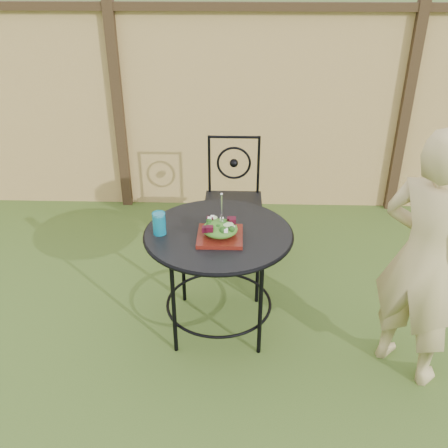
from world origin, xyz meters
The scene contains 9 objects.
ground centered at (0.00, 0.00, 0.00)m, with size 60.00×60.00×0.00m, color #2F4C18.
fence centered at (0.00, 2.19, 0.95)m, with size 8.00×0.12×1.90m.
patio_table centered at (-0.31, 0.33, 0.59)m, with size 0.92×0.92×0.72m.
patio_chair centered at (-0.23, 1.31, 0.50)m, with size 0.46×0.46×0.95m.
diner centered at (0.83, -0.01, 0.76)m, with size 0.55×0.36×1.51m, color tan.
salad_plate centered at (-0.29, 0.25, 0.74)m, with size 0.27×0.27×0.02m, color #44090B.
salad centered at (-0.29, 0.25, 0.79)m, with size 0.21×0.21×0.08m, color #235614.
fork centered at (-0.28, 0.25, 0.92)m, with size 0.01×0.01×0.18m, color silver.
drinking_glass centered at (-0.66, 0.29, 0.79)m, with size 0.08×0.08×0.14m, color #0C738F.
Camera 1 is at (-0.19, -2.33, 2.23)m, focal length 40.00 mm.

